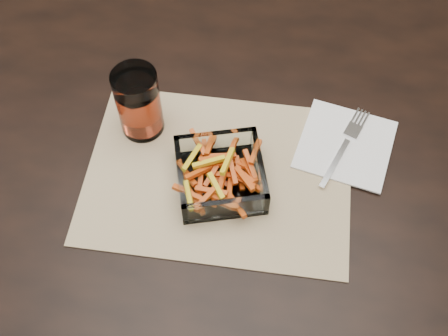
{
  "coord_description": "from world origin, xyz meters",
  "views": [
    {
      "loc": [
        0.06,
        -0.58,
        1.58
      ],
      "look_at": [
        -0.01,
        -0.1,
        0.78
      ],
      "focal_mm": 45.0,
      "sensor_mm": 36.0,
      "label": 1
    }
  ],
  "objects": [
    {
      "name": "dining_table",
      "position": [
        0.0,
        0.0,
        0.66
      ],
      "size": [
        1.6,
        0.9,
        0.75
      ],
      "color": "black",
      "rests_on": "ground"
    },
    {
      "name": "placemat",
      "position": [
        -0.02,
        -0.09,
        0.75
      ],
      "size": [
        0.45,
        0.34,
        0.0
      ],
      "primitive_type": "cube",
      "rotation": [
        0.0,
        0.0,
        0.01
      ],
      "color": "tan",
      "rests_on": "dining_table"
    },
    {
      "name": "glass_bowl",
      "position": [
        -0.01,
        -0.11,
        0.78
      ],
      "size": [
        0.17,
        0.17,
        0.06
      ],
      "rotation": [
        0.0,
        0.0,
        0.28
      ],
      "color": "white",
      "rests_on": "placemat"
    },
    {
      "name": "tumbler",
      "position": [
        -0.17,
        -0.01,
        0.82
      ],
      "size": [
        0.08,
        0.08,
        0.13
      ],
      "color": "white",
      "rests_on": "placemat"
    },
    {
      "name": "napkin",
      "position": [
        0.19,
        -0.0,
        0.76
      ],
      "size": [
        0.19,
        0.19,
        0.0
      ],
      "primitive_type": "cube",
      "rotation": [
        0.0,
        0.0,
        -0.2
      ],
      "color": "white",
      "rests_on": "placemat"
    },
    {
      "name": "fork",
      "position": [
        0.19,
        -0.0,
        0.76
      ],
      "size": [
        0.08,
        0.18,
        0.0
      ],
      "rotation": [
        0.0,
        0.0,
        -0.37
      ],
      "color": "silver",
      "rests_on": "napkin"
    }
  ]
}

